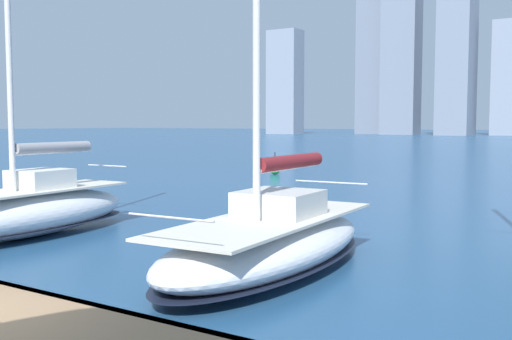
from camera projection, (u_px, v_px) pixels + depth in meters
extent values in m
cube|color=#473828|center=(42.00, 295.00, 9.30)|extent=(28.00, 0.16, 0.10)
cylinder|color=#473828|center=(33.00, 317.00, 9.19)|extent=(0.28, 0.28, 0.50)
cube|color=gray|center=(457.00, 56.00, 157.93)|extent=(8.47, 10.32, 41.71)
cube|color=gray|center=(401.00, 50.00, 168.94)|extent=(9.85, 7.23, 47.87)
cube|color=slate|center=(375.00, 46.00, 179.75)|extent=(8.53, 9.74, 52.71)
cube|color=gray|center=(285.00, 82.00, 179.97)|extent=(9.61, 6.47, 30.93)
ellipsoid|color=white|center=(269.00, 246.00, 13.07)|extent=(3.12, 7.69, 1.10)
ellipsoid|color=black|center=(269.00, 259.00, 13.09)|extent=(3.14, 7.73, 0.10)
cube|color=beige|center=(269.00, 219.00, 13.02)|extent=(2.58, 6.76, 0.06)
cube|color=silver|center=(279.00, 203.00, 13.39)|extent=(1.72, 1.75, 0.55)
cylinder|color=silver|center=(291.00, 167.00, 13.82)|extent=(0.28, 3.18, 0.12)
cylinder|color=maroon|center=(291.00, 162.00, 13.81)|extent=(0.47, 2.93, 0.32)
cylinder|color=silver|center=(170.00, 218.00, 9.98)|extent=(1.78, 0.13, 0.04)
cylinder|color=silver|center=(331.00, 182.00, 15.92)|extent=(2.05, 0.15, 0.04)
ellipsoid|color=white|center=(30.00, 214.00, 17.09)|extent=(2.62, 7.12, 1.27)
ellipsoid|color=black|center=(30.00, 226.00, 17.12)|extent=(2.63, 7.16, 0.10)
cube|color=beige|center=(29.00, 191.00, 17.04)|extent=(2.17, 6.26, 0.06)
cube|color=silver|center=(40.00, 179.00, 17.38)|extent=(1.42, 1.62, 0.55)
cylinder|color=silver|center=(8.00, 28.00, 16.23)|extent=(0.16, 0.16, 8.94)
cylinder|color=silver|center=(54.00, 151.00, 17.77)|extent=(0.29, 2.95, 0.12)
cylinder|color=gray|center=(54.00, 147.00, 17.76)|extent=(0.48, 2.72, 0.32)
cylinder|color=silver|center=(107.00, 166.00, 19.73)|extent=(1.66, 0.14, 0.04)
sphere|color=green|center=(275.00, 169.00, 37.76)|extent=(0.70, 0.70, 0.70)
cylinder|color=black|center=(275.00, 158.00, 37.70)|extent=(0.06, 0.06, 0.70)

